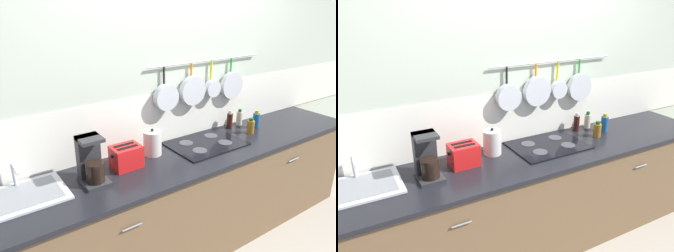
# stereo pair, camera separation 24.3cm
# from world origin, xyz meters

# --- Properties ---
(ground_plane) EXTENTS (12.00, 12.00, 0.00)m
(ground_plane) POSITION_xyz_m (0.00, 0.00, 0.00)
(ground_plane) COLOR #9E9384
(wall_back) EXTENTS (7.20, 0.15, 2.60)m
(wall_back) POSITION_xyz_m (0.00, 0.37, 1.27)
(wall_back) COLOR #B2BCA8
(wall_back) RESTS_ON ground_plane
(cabinet_base) EXTENTS (3.36, 0.64, 0.87)m
(cabinet_base) POSITION_xyz_m (0.00, -0.00, 0.43)
(cabinet_base) COLOR brown
(cabinet_base) RESTS_ON ground_plane
(countertop) EXTENTS (3.40, 0.66, 0.03)m
(countertop) POSITION_xyz_m (0.00, 0.00, 0.89)
(countertop) COLOR black
(countertop) RESTS_ON cabinet_base
(sink_basin) EXTENTS (0.55, 0.40, 0.18)m
(sink_basin) POSITION_xyz_m (-1.39, 0.12, 0.92)
(sink_basin) COLOR #B7BABF
(sink_basin) RESTS_ON countertop
(coffee_maker) EXTENTS (0.17, 0.22, 0.33)m
(coffee_maker) POSITION_xyz_m (-0.93, 0.05, 1.04)
(coffee_maker) COLOR #262628
(coffee_maker) RESTS_ON countertop
(toaster) EXTENTS (0.23, 0.17, 0.17)m
(toaster) POSITION_xyz_m (-0.64, 0.10, 0.99)
(toaster) COLOR red
(toaster) RESTS_ON countertop
(kettle) EXTENTS (0.15, 0.15, 0.22)m
(kettle) POSITION_xyz_m (-0.37, 0.18, 1.00)
(kettle) COLOR beige
(kettle) RESTS_ON countertop
(cooktop) EXTENTS (0.64, 0.47, 0.01)m
(cooktop) POSITION_xyz_m (0.12, 0.08, 0.91)
(cooktop) COLOR black
(cooktop) RESTS_ON countertop
(bottle_sesame_oil) EXTENTS (0.06, 0.06, 0.18)m
(bottle_sesame_oil) POSITION_xyz_m (0.56, 0.24, 0.98)
(bottle_sesame_oil) COLOR #33140F
(bottle_sesame_oil) RESTS_ON countertop
(bottle_olive_oil) EXTENTS (0.07, 0.07, 0.15)m
(bottle_olive_oil) POSITION_xyz_m (0.64, 0.04, 0.97)
(bottle_olive_oil) COLOR #8C5919
(bottle_olive_oil) RESTS_ON countertop
(bottle_dish_soap) EXTENTS (0.06, 0.06, 0.16)m
(bottle_dish_soap) POSITION_xyz_m (0.71, 0.26, 0.98)
(bottle_dish_soap) COLOR #BFB799
(bottle_dish_soap) RESTS_ON countertop
(bottle_vinegar) EXTENTS (0.07, 0.07, 0.17)m
(bottle_vinegar) POSITION_xyz_m (0.79, 0.11, 0.98)
(bottle_vinegar) COLOR navy
(bottle_vinegar) RESTS_ON countertop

